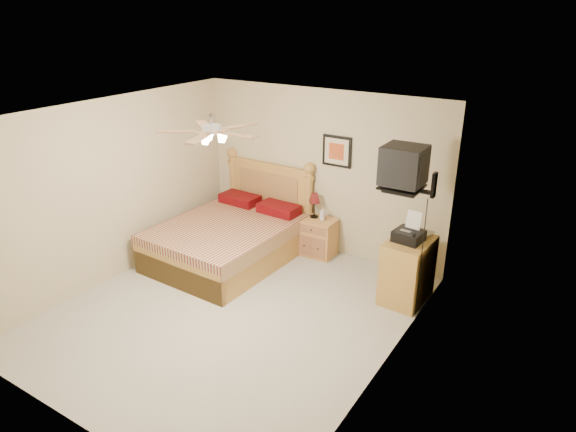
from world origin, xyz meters
name	(u,v)px	position (x,y,z in m)	size (l,w,h in m)	color
floor	(232,312)	(0.00, 0.00, 0.00)	(4.50, 4.50, 0.00)	#ABA79B
ceiling	(223,115)	(0.00, 0.00, 2.50)	(4.00, 4.50, 0.04)	white
wall_back	(321,172)	(0.00, 2.25, 1.25)	(4.00, 0.04, 2.50)	#C2B38F
wall_front	(58,311)	(0.00, -2.25, 1.25)	(4.00, 0.04, 2.50)	#C2B38F
wall_left	(113,191)	(-2.00, 0.00, 1.25)	(0.04, 4.50, 2.50)	#C2B38F
wall_right	(389,264)	(2.00, 0.00, 1.25)	(0.04, 4.50, 2.50)	#C2B38F
bed	(226,217)	(-0.96, 1.12, 0.70)	(1.65, 2.16, 1.40)	#BC8C3D
nightstand	(318,237)	(0.10, 2.00, 0.29)	(0.54, 0.40, 0.58)	#A5783C
table_lamp	(314,205)	(0.00, 2.06, 0.77)	(0.21, 0.21, 0.39)	#571213
lotion_bottle	(322,214)	(0.17, 2.02, 0.69)	(0.08, 0.08, 0.21)	silver
framed_picture	(337,151)	(0.27, 2.23, 1.62)	(0.46, 0.04, 0.46)	black
dresser	(407,270)	(1.73, 1.47, 0.42)	(0.50, 0.72, 0.85)	olive
fax_machine	(409,228)	(1.71, 1.45, 1.03)	(0.34, 0.36, 0.36)	black
magazine_lower	(411,232)	(1.66, 1.69, 0.86)	(0.20, 0.27, 0.03)	beige
magazine_upper	(414,231)	(1.69, 1.70, 0.88)	(0.22, 0.30, 0.02)	tan
wall_tv	(416,170)	(1.75, 1.34, 1.81)	(0.56, 0.46, 0.58)	black
ceiling_fan	(212,131)	(0.00, -0.20, 2.36)	(1.14, 1.14, 0.28)	silver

